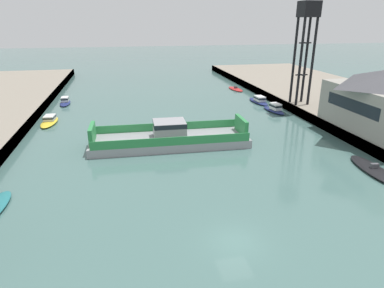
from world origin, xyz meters
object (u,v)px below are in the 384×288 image
moored_boat_mid_right (49,121)px  moored_boat_far_right (259,100)px  moored_boat_upstream_a (65,102)px  moored_boat_far_left (374,170)px  crane_tower (307,28)px  moored_boat_near_left (274,109)px  moored_boat_mid_left (236,89)px  chain_ferry (170,138)px

moored_boat_mid_right → moored_boat_far_right: 39.49m
moored_boat_upstream_a → moored_boat_far_left: bearing=-46.6°
moored_boat_mid_right → crane_tower: size_ratio=0.39×
moored_boat_mid_right → crane_tower: (43.45, -1.09, 14.11)m
moored_boat_far_left → moored_boat_upstream_a: moored_boat_upstream_a is taller
moored_boat_near_left → moored_boat_upstream_a: (-38.38, 14.24, -0.11)m
moored_boat_near_left → moored_boat_mid_left: 21.20m
chain_ferry → moored_boat_mid_right: bearing=141.7°
moored_boat_mid_right → crane_tower: 45.69m
chain_ferry → moored_boat_upstream_a: bearing=122.1°
chain_ferry → moored_boat_far_right: (21.18, 20.54, -0.51)m
moored_boat_far_left → moored_boat_upstream_a: bearing=133.4°
moored_boat_far_left → moored_boat_upstream_a: size_ratio=1.46×
moored_boat_mid_right → crane_tower: bearing=-1.4°
moored_boat_mid_left → moored_boat_far_right: (0.26, -13.87, 0.34)m
moored_boat_mid_right → moored_boat_mid_left: bearing=27.8°
chain_ferry → moored_boat_mid_left: 40.28m
crane_tower → moored_boat_mid_left: bearing=102.5°
moored_boat_mid_right → moored_boat_far_right: bearing=9.5°
moored_boat_upstream_a → moored_boat_far_right: bearing=-10.2°
moored_boat_near_left → moored_boat_far_right: moored_boat_near_left is taller
chain_ferry → moored_boat_near_left: bearing=32.0°
moored_boat_mid_left → crane_tower: bearing=-77.5°
moored_boat_mid_left → moored_boat_far_right: bearing=-88.9°
moored_boat_near_left → moored_boat_mid_right: moored_boat_near_left is taller
moored_boat_mid_left → moored_boat_mid_right: size_ratio=0.99×
moored_boat_mid_left → moored_boat_mid_right: 43.73m
moored_boat_near_left → moored_boat_far_right: size_ratio=0.88×
moored_boat_mid_left → moored_boat_far_left: size_ratio=0.78×
moored_boat_near_left → moored_boat_mid_left: size_ratio=0.95×
chain_ferry → moored_boat_far_left: size_ratio=2.46×
chain_ferry → moored_boat_near_left: chain_ferry is taller
moored_boat_near_left → moored_boat_upstream_a: 40.94m
moored_boat_mid_left → chain_ferry: bearing=-121.3°
moored_boat_mid_right → moored_boat_far_left: (38.79, -27.00, -0.20)m
moored_boat_far_right → crane_tower: bearing=-59.4°
moored_boat_near_left → moored_boat_mid_right: size_ratio=0.94×
moored_boat_mid_right → moored_boat_upstream_a: size_ratio=1.15×
moored_boat_mid_right → moored_boat_far_left: 47.26m
moored_boat_near_left → moored_boat_far_right: (-0.01, 7.32, -0.09)m
moored_boat_near_left → moored_boat_far_right: 7.32m
moored_boat_near_left → moored_boat_mid_left: (-0.27, 21.19, -0.43)m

